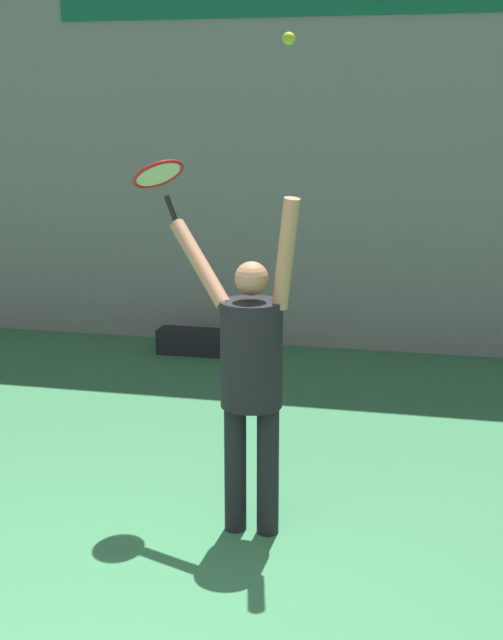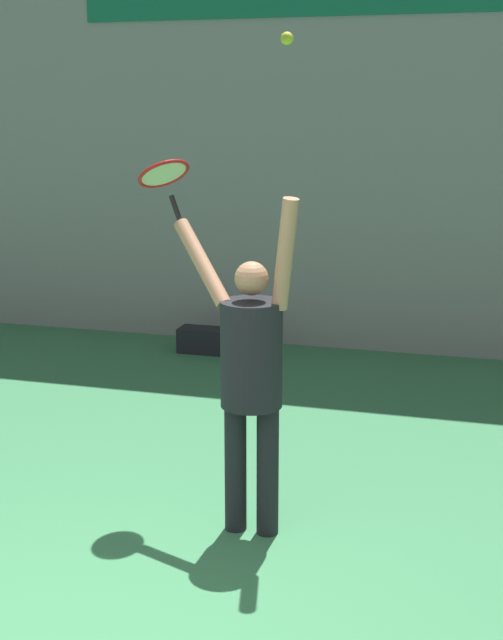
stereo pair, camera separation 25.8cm
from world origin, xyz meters
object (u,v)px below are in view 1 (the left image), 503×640
(tennis_ball, at_px, (289,38))
(equipment_bag, at_px, (197,342))
(tennis_racket, at_px, (159,177))
(tennis_player, at_px, (251,368))

(tennis_ball, relative_size, equipment_bag, 0.08)
(tennis_racket, bearing_deg, tennis_player, -31.27)
(tennis_player, bearing_deg, tennis_racket, 148.73)
(tennis_ball, xyz_separation_m, equipment_bag, (-1.64, 3.80, -2.68))
(tennis_racket, xyz_separation_m, equipment_bag, (-0.75, 3.26, -1.93))
(tennis_ball, bearing_deg, tennis_player, 148.75)
(tennis_player, relative_size, tennis_racket, 4.63)
(tennis_player, xyz_separation_m, tennis_ball, (0.23, -0.14, 1.79))
(tennis_racket, bearing_deg, tennis_ball, -31.27)
(equipment_bag, bearing_deg, tennis_ball, -66.64)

